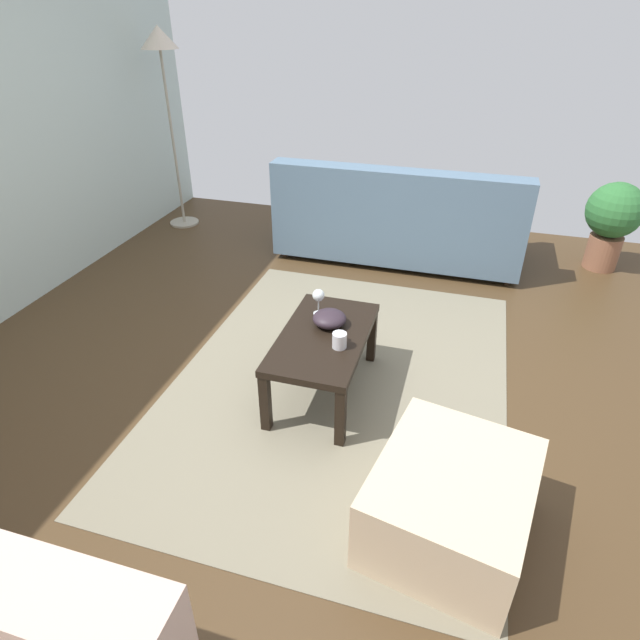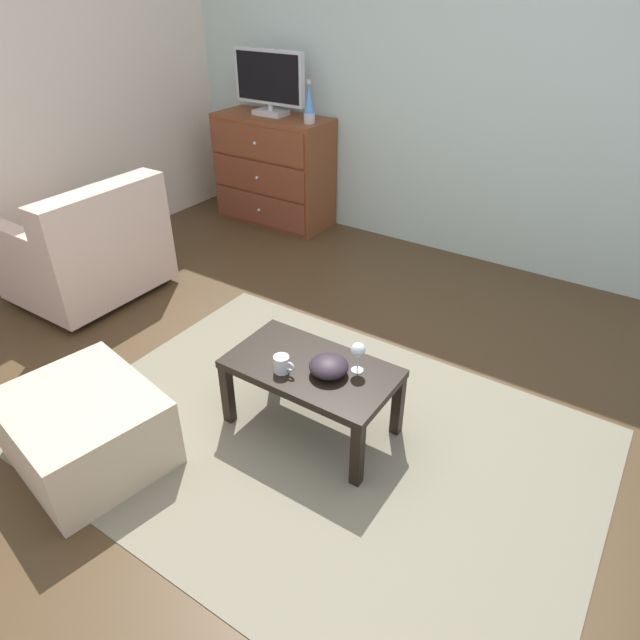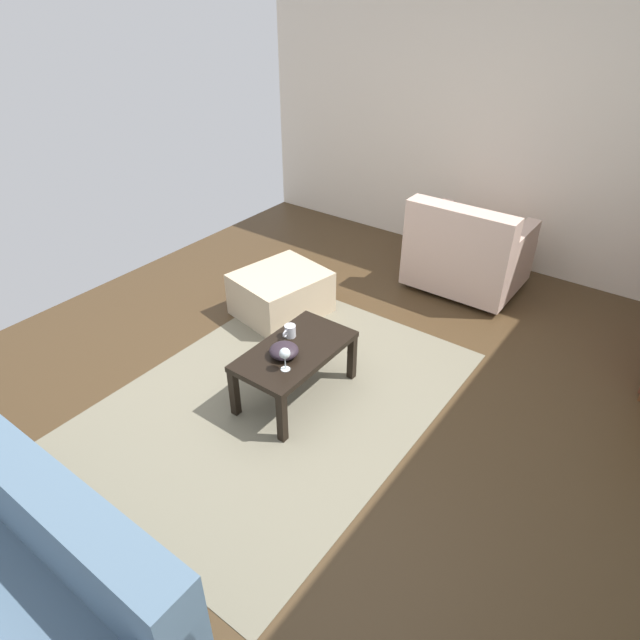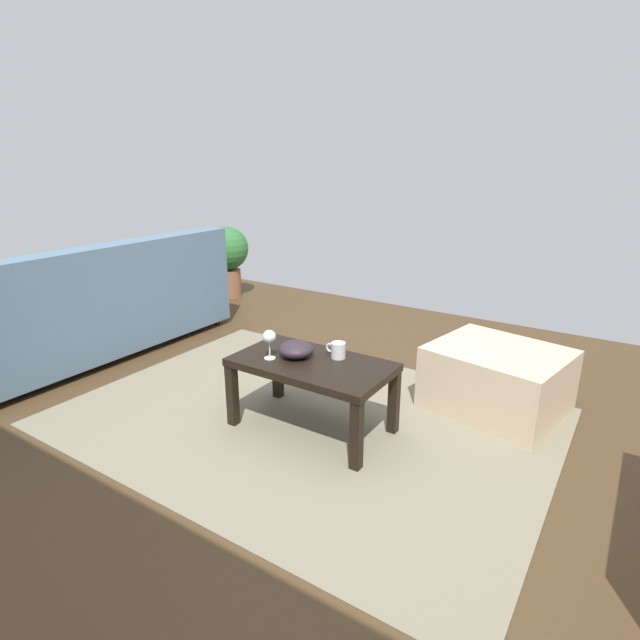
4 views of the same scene
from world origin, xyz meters
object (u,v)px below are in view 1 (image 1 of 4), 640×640
(mug, at_px, (340,340))
(ottoman, at_px, (451,502))
(wine_glass, at_px, (318,296))
(potted_plant, at_px, (613,218))
(coffee_table, at_px, (323,343))
(couch_large, at_px, (399,221))
(standing_lamp, at_px, (161,58))
(bowl_decorative, at_px, (329,319))

(mug, relative_size, ottoman, 0.16)
(wine_glass, height_order, ottoman, wine_glass)
(mug, xyz_separation_m, potted_plant, (2.32, -1.66, 0.00))
(coffee_table, relative_size, wine_glass, 5.25)
(wine_glass, height_order, couch_large, couch_large)
(coffee_table, xyz_separation_m, couch_large, (1.97, -0.09, -0.01))
(couch_large, xyz_separation_m, standing_lamp, (0.17, 2.17, 1.18))
(coffee_table, xyz_separation_m, bowl_decorative, (0.10, -0.00, 0.10))
(wine_glass, relative_size, potted_plant, 0.22)
(wine_glass, xyz_separation_m, standing_lamp, (1.94, 1.99, 0.99))
(wine_glass, distance_m, ottoman, 1.33)
(couch_large, bearing_deg, coffee_table, 177.26)
(couch_large, bearing_deg, potted_plant, -81.01)
(mug, distance_m, potted_plant, 2.85)
(ottoman, xyz_separation_m, potted_plant, (3.00, -1.00, 0.25))
(bowl_decorative, distance_m, couch_large, 1.87)
(coffee_table, height_order, bowl_decorative, bowl_decorative)
(ottoman, bearing_deg, mug, 44.20)
(wine_glass, bearing_deg, couch_large, -5.94)
(bowl_decorative, xyz_separation_m, couch_large, (1.87, -0.09, -0.11))
(coffee_table, relative_size, standing_lamp, 0.47)
(coffee_table, distance_m, potted_plant, 2.85)
(wine_glass, xyz_separation_m, couch_large, (1.77, -0.18, -0.18))
(standing_lamp, bearing_deg, couch_large, -94.49)
(wine_glass, distance_m, potted_plant, 2.75)
(mug, distance_m, standing_lamp, 3.30)
(ottoman, relative_size, potted_plant, 0.97)
(bowl_decorative, relative_size, standing_lamp, 0.11)
(mug, relative_size, couch_large, 0.06)
(potted_plant, bearing_deg, couch_large, 98.99)
(coffee_table, bearing_deg, wine_glass, 23.58)
(ottoman, distance_m, potted_plant, 3.17)
(mug, distance_m, couch_large, 2.06)
(bowl_decorative, height_order, ottoman, bowl_decorative)
(coffee_table, relative_size, ottoman, 1.18)
(coffee_table, xyz_separation_m, standing_lamp, (2.14, 2.08, 1.17))
(standing_lamp, relative_size, potted_plant, 2.43)
(wine_glass, height_order, standing_lamp, standing_lamp)
(wine_glass, height_order, bowl_decorative, wine_glass)
(mug, bearing_deg, bowl_decorative, 29.47)
(bowl_decorative, bearing_deg, ottoman, -138.60)
(mug, height_order, bowl_decorative, same)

